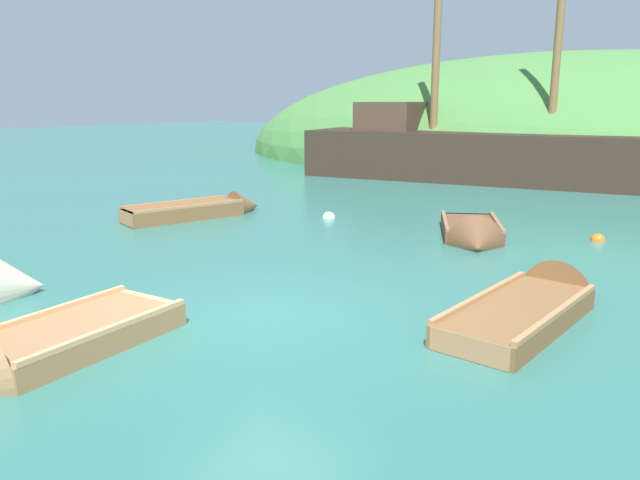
# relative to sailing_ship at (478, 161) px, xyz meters

# --- Properties ---
(ground_plane) EXTENTS (120.00, 120.00, 0.00)m
(ground_plane) POSITION_rel_sailing_ship_xyz_m (3.18, -16.57, -0.67)
(ground_plane) COLOR #2D6B60
(shore_hill) EXTENTS (37.51, 26.30, 10.85)m
(shore_hill) POSITION_rel_sailing_ship_xyz_m (0.37, 11.79, -0.67)
(shore_hill) COLOR #477F3D
(shore_hill) RESTS_ON ground
(sailing_ship) EXTENTS (16.06, 6.12, 11.08)m
(sailing_ship) POSITION_rel_sailing_ship_xyz_m (0.00, 0.00, 0.00)
(sailing_ship) COLOR #38281E
(sailing_ship) RESTS_ON ground
(rowboat_outer_left) EXTENTS (1.37, 3.14, 1.18)m
(rowboat_outer_left) POSITION_rel_sailing_ship_xyz_m (1.95, -19.25, -0.58)
(rowboat_outer_left) COLOR #9E7047
(rowboat_outer_left) RESTS_ON ground
(rowboat_outer_right) EXTENTS (2.01, 3.85, 0.92)m
(rowboat_outer_right) POSITION_rel_sailing_ship_xyz_m (-3.05, -11.68, -0.55)
(rowboat_outer_right) COLOR brown
(rowboat_outer_right) RESTS_ON ground
(rowboat_near_dock) EXTENTS (2.36, 3.16, 1.17)m
(rowboat_near_dock) POSITION_rel_sailing_ship_xyz_m (3.77, -10.26, -0.59)
(rowboat_near_dock) COLOR brown
(rowboat_near_dock) RESTS_ON ground
(rowboat_portside) EXTENTS (1.43, 3.67, 1.07)m
(rowboat_portside) POSITION_rel_sailing_ship_xyz_m (6.25, -14.32, -0.58)
(rowboat_portside) COLOR brown
(rowboat_portside) RESTS_ON ground
(buoy_orange) EXTENTS (0.31, 0.31, 0.31)m
(buoy_orange) POSITION_rel_sailing_ship_xyz_m (6.03, -8.78, -0.67)
(buoy_orange) COLOR orange
(buoy_orange) RESTS_ON ground
(buoy_white) EXTENTS (0.33, 0.33, 0.33)m
(buoy_white) POSITION_rel_sailing_ship_xyz_m (-0.22, -9.96, -0.67)
(buoy_white) COLOR white
(buoy_white) RESTS_ON ground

